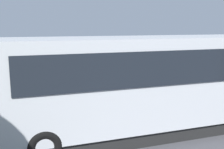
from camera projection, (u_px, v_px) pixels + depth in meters
ground_plane at (132, 92)px, 14.45m from camera, size 80.00×80.00×0.00m
tour_bus at (149, 85)px, 8.88m from camera, size 10.44×3.08×3.25m
spectator_far_left at (162, 83)px, 11.97m from camera, size 0.57×0.38×1.77m
spectator_left at (135, 85)px, 11.36m from camera, size 0.57×0.40×1.81m
spectator_centre at (101, 87)px, 11.28m from camera, size 0.58×0.35×1.74m
spectator_right at (72, 91)px, 10.66m from camera, size 0.58×0.36×1.68m
parked_motorcycle_silver at (188, 96)px, 11.82m from camera, size 2.05×0.58×0.99m
stunt_motorcycle at (94, 73)px, 16.81m from camera, size 1.97×0.90×1.23m
traffic_cone at (138, 76)px, 17.41m from camera, size 0.34×0.34×0.63m
bay_line_a at (192, 82)px, 17.13m from camera, size 0.12×4.51×0.01m
bay_line_b at (156, 84)px, 16.46m from camera, size 0.11×3.58×0.01m
bay_line_c at (117, 87)px, 15.78m from camera, size 0.11×4.00×0.01m
bay_line_d at (74, 89)px, 15.11m from camera, size 0.12×4.79×0.01m
bay_line_e at (28, 92)px, 14.43m from camera, size 0.11×3.67×0.01m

